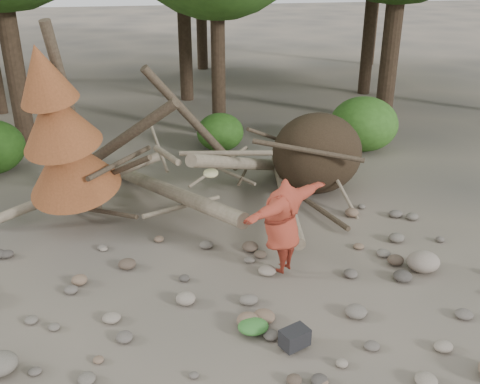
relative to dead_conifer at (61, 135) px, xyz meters
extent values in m
plane|color=#514C44|center=(3.12, -3.37, -2.11)|extent=(120.00, 120.00, 0.00)
ellipsoid|color=#332619|center=(5.72, 0.93, -1.12)|extent=(2.20, 1.87, 1.98)
cylinder|color=gray|center=(2.12, 0.33, -1.56)|extent=(2.61, 5.11, 1.08)
cylinder|color=gray|center=(3.92, 0.83, -1.21)|extent=(3.18, 3.71, 1.90)
cylinder|color=brown|center=(0.92, 1.23, -0.71)|extent=(3.08, 1.91, 2.49)
cylinder|color=gray|center=(4.72, 0.13, -1.76)|extent=(1.13, 4.98, 0.43)
cylinder|color=brown|center=(2.82, 1.43, -0.31)|extent=(2.39, 1.03, 2.89)
cylinder|color=gray|center=(0.12, 0.63, -1.41)|extent=(3.71, 0.86, 1.20)
cylinder|color=#4C3F30|center=(0.62, 0.13, -1.81)|extent=(1.52, 1.70, 0.49)
cylinder|color=gray|center=(3.32, 1.03, -1.31)|extent=(1.57, 0.85, 0.69)
cylinder|color=#4C3F30|center=(4.92, 1.53, -0.91)|extent=(1.92, 1.25, 1.10)
cylinder|color=gray|center=(1.92, 0.83, -0.61)|extent=(0.37, 1.42, 0.85)
cylinder|color=#4C3F30|center=(5.32, -0.17, -1.96)|extent=(0.79, 2.54, 0.12)
cylinder|color=gray|center=(2.32, -0.27, -1.66)|extent=(1.78, 1.11, 0.29)
cylinder|color=#4C3F30|center=(0.22, 0.43, 0.09)|extent=(0.67, 1.13, 4.35)
cone|color=brown|center=(0.06, 0.12, -0.61)|extent=(2.06, 2.13, 1.86)
cone|color=brown|center=(-0.05, -0.09, 0.39)|extent=(1.71, 1.78, 1.65)
cone|color=brown|center=(-0.14, -0.28, 1.29)|extent=(1.23, 1.30, 1.41)
cylinder|color=#38281C|center=(4.12, 5.83, 1.46)|extent=(0.44, 0.44, 7.14)
ellipsoid|color=#2E5F1B|center=(3.92, 4.43, -1.55)|extent=(1.40, 1.40, 1.12)
ellipsoid|color=#397123|center=(8.12, 3.63, -1.31)|extent=(2.00, 2.00, 1.60)
imported|color=maroon|center=(3.88, -2.55, -1.13)|extent=(2.15, 1.81, 1.81)
cylinder|color=tan|center=(2.60, -2.67, 0.03)|extent=(0.32, 0.32, 0.10)
cube|color=black|center=(3.52, -4.60, -1.97)|extent=(0.49, 0.42, 0.28)
ellipsoid|color=#34702D|center=(2.99, -4.15, -2.02)|extent=(0.48, 0.40, 0.18)
ellipsoid|color=#B6691F|center=(3.55, -4.47, -2.05)|extent=(0.34, 0.28, 0.12)
ellipsoid|color=gray|center=(6.49, -2.98, -1.93)|extent=(0.62, 0.55, 0.37)
camera|label=1|loc=(1.47, -10.66, 3.26)|focal=40.00mm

